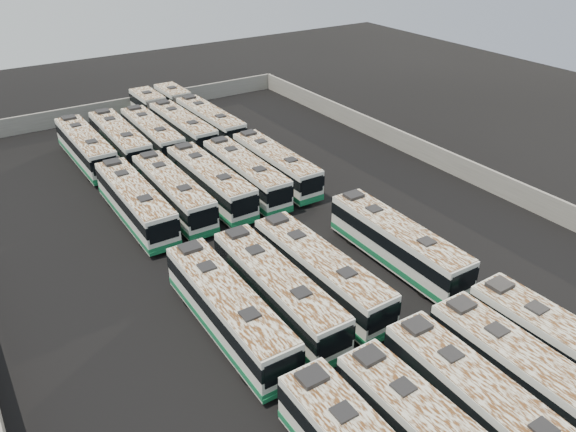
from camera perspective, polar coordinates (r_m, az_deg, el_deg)
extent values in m
plane|color=black|center=(47.63, -2.22, -1.76)|extent=(140.00, 140.00, 0.00)
cube|color=slate|center=(78.05, -16.38, 10.59)|extent=(45.20, 0.30, 2.20)
cube|color=slate|center=(60.31, 16.29, 5.16)|extent=(0.30, 73.20, 2.20)
cube|color=black|center=(28.12, 5.67, -19.20)|extent=(1.04, 1.04, 0.15)
cube|color=black|center=(29.49, 2.44, -15.99)|extent=(1.43, 1.21, 0.28)
cylinder|color=black|center=(31.52, 5.63, -20.44)|extent=(0.31, 1.09, 1.09)
cube|color=beige|center=(28.67, 15.79, -19.86)|extent=(2.87, 12.58, 0.07)
cube|color=black|center=(29.75, 11.65, -16.63)|extent=(1.03, 1.03, 0.15)
cube|color=black|center=(30.96, 8.26, -13.90)|extent=(1.41, 1.20, 0.28)
cylinder|color=black|center=(31.88, 7.85, -19.89)|extent=(0.32, 1.07, 1.07)
cylinder|color=black|center=(33.02, 10.98, -18.03)|extent=(0.32, 1.07, 1.07)
cube|color=silver|center=(31.90, 19.67, -18.20)|extent=(3.01, 13.07, 2.98)
cube|color=#166B40|center=(32.68, 19.34, -19.51)|extent=(3.06, 13.12, 0.46)
cube|color=black|center=(31.55, 19.83, -17.59)|extent=(3.07, 13.13, 1.00)
cube|color=beige|center=(30.84, 20.16, -16.26)|extent=(2.95, 12.81, 0.08)
cube|color=black|center=(29.80, 24.56, -19.06)|extent=(1.05, 1.05, 0.15)
cube|color=black|center=(31.96, 16.24, -13.30)|extent=(1.05, 1.05, 0.15)
cube|color=black|center=(33.20, 12.99, -10.81)|extent=(1.44, 1.22, 0.28)
cylinder|color=black|center=(33.93, 12.48, -16.60)|extent=(0.33, 1.09, 1.08)
cylinder|color=black|center=(35.22, 15.34, -14.97)|extent=(0.33, 1.09, 1.08)
cube|color=silver|center=(34.26, 23.81, -15.25)|extent=(2.74, 13.04, 2.99)
cube|color=#166B40|center=(34.99, 23.44, -16.55)|extent=(2.79, 13.09, 0.46)
cube|color=black|center=(33.93, 23.98, -14.65)|extent=(2.80, 13.10, 1.00)
cube|color=beige|center=(33.27, 24.34, -13.34)|extent=(2.69, 12.78, 0.08)
cube|color=black|center=(34.27, 20.48, -10.78)|extent=(1.03, 1.03, 0.15)
cube|color=black|center=(35.39, 17.22, -8.60)|extent=(1.41, 1.20, 0.28)
cylinder|color=black|center=(35.97, 16.82, -14.11)|extent=(0.31, 1.09, 1.09)
cylinder|color=black|center=(37.44, 19.25, -12.58)|extent=(0.31, 1.09, 1.09)
cube|color=silver|center=(36.73, 27.19, -12.68)|extent=(3.00, 13.29, 3.03)
cube|color=#166B40|center=(37.42, 26.80, -13.96)|extent=(3.05, 13.34, 0.46)
cube|color=black|center=(36.70, 23.97, -8.52)|extent=(1.07, 1.07, 0.15)
cube|color=black|center=(37.73, 20.72, -6.57)|extent=(1.46, 1.24, 0.29)
cylinder|color=black|center=(38.18, 20.40, -11.87)|extent=(0.33, 1.11, 1.10)
cylinder|color=black|center=(39.81, 22.50, -10.43)|extent=(0.33, 1.11, 1.10)
cube|color=silver|center=(36.31, -6.09, -9.47)|extent=(2.87, 13.25, 3.03)
cube|color=#166B40|center=(37.01, -6.00, -10.81)|extent=(2.92, 13.30, 0.46)
cube|color=black|center=(36.00, -6.13, -8.84)|extent=(2.93, 13.31, 1.01)
cube|color=black|center=(31.69, -0.44, -15.35)|extent=(2.43, 0.08, 1.60)
cube|color=#166B40|center=(32.90, -0.42, -17.45)|extent=(2.76, 0.12, 0.31)
cube|color=beige|center=(35.37, -6.22, -7.51)|extent=(2.82, 12.99, 0.08)
cube|color=black|center=(33.24, -3.91, -9.91)|extent=(1.06, 1.06, 0.15)
cube|color=black|center=(37.48, -8.26, -5.09)|extent=(1.06, 1.06, 0.15)
cube|color=black|center=(39.52, -9.90, -3.18)|extent=(1.44, 1.23, 0.29)
cylinder|color=black|center=(33.97, -4.42, -15.72)|extent=(0.32, 1.10, 1.10)
cylinder|color=black|center=(34.79, -0.90, -14.28)|extent=(0.32, 1.10, 1.10)
cylinder|color=black|center=(39.89, -10.32, -8.24)|extent=(0.32, 1.10, 1.10)
cylinder|color=black|center=(40.59, -7.25, -7.22)|extent=(0.32, 1.10, 1.10)
cube|color=silver|center=(37.80, -1.12, -7.54)|extent=(2.86, 13.13, 3.00)
cube|color=#166B40|center=(38.46, -1.10, -8.85)|extent=(2.91, 13.18, 0.46)
cube|color=black|center=(37.50, -1.13, -6.93)|extent=(2.92, 13.19, 1.00)
cube|color=black|center=(33.39, 4.93, -12.73)|extent=(2.40, 0.08, 1.58)
cube|color=#166B40|center=(34.53, 4.81, -14.79)|extent=(2.73, 0.13, 0.31)
cube|color=beige|center=(36.90, -1.14, -5.63)|extent=(2.80, 12.87, 0.08)
cube|color=black|center=(34.87, 1.35, -7.77)|extent=(1.05, 1.05, 0.15)
cube|color=black|center=(38.92, -3.36, -3.44)|extent=(1.05, 1.05, 0.15)
cube|color=black|center=(40.87, -5.18, -1.70)|extent=(1.43, 1.22, 0.28)
cylinder|color=black|center=(35.44, 0.89, -13.31)|extent=(0.32, 1.10, 1.09)
cylinder|color=black|center=(36.45, 4.03, -11.95)|extent=(0.32, 1.10, 1.09)
cylinder|color=black|center=(41.12, -5.58, -6.57)|extent=(0.32, 1.10, 1.09)
cylinder|color=black|center=(42.00, -2.74, -5.59)|extent=(0.32, 1.10, 1.09)
cube|color=silver|center=(39.56, 3.26, -5.72)|extent=(2.92, 13.09, 2.99)
cube|color=#166B40|center=(40.20, 3.22, -7.00)|extent=(2.97, 13.14, 0.46)
cube|color=black|center=(39.28, 3.28, -5.13)|extent=(2.98, 13.15, 1.00)
cube|color=black|center=(35.45, 9.72, -10.21)|extent=(2.39, 0.10, 1.58)
cube|color=#166B40|center=(36.52, 9.50, -12.23)|extent=(2.72, 0.14, 0.30)
cube|color=beige|center=(38.71, 3.33, -3.86)|extent=(2.86, 12.83, 0.08)
cube|color=black|center=(36.81, 6.02, -5.73)|extent=(1.05, 1.05, 0.15)
cube|color=black|center=(40.61, 0.90, -1.91)|extent=(1.05, 1.05, 0.15)
cube|color=black|center=(42.45, -1.10, -0.33)|extent=(1.43, 1.22, 0.28)
cylinder|color=black|center=(37.22, 5.66, -11.02)|extent=(0.32, 1.09, 1.09)
cylinder|color=black|center=(38.45, 8.40, -9.70)|extent=(0.32, 1.09, 1.09)
cylinder|color=black|center=(42.58, -1.42, -5.03)|extent=(0.32, 1.09, 1.09)
cylinder|color=black|center=(43.66, 1.15, -4.07)|extent=(0.32, 1.09, 1.09)
cube|color=silver|center=(43.53, 11.03, -2.70)|extent=(2.88, 13.11, 3.00)
cube|color=#166B40|center=(44.11, 10.89, -3.91)|extent=(2.93, 13.16, 0.46)
cube|color=black|center=(43.27, 11.09, -2.14)|extent=(2.94, 13.17, 1.00)
cube|color=black|center=(39.73, 17.43, -6.42)|extent=(2.40, 0.09, 1.58)
cube|color=#166B40|center=(40.69, 17.08, -8.34)|extent=(2.73, 0.13, 0.31)
cube|color=beige|center=(42.75, 11.22, -0.96)|extent=(2.83, 12.85, 0.08)
cube|color=black|center=(41.00, 13.92, -2.52)|extent=(1.05, 1.05, 0.15)
cube|color=black|center=(44.52, 8.76, 0.73)|extent=(1.05, 1.05, 0.15)
cube|color=black|center=(46.24, 6.68, 2.10)|extent=(1.43, 1.22, 0.28)
cylinder|color=black|center=(41.17, 13.55, -7.32)|extent=(0.32, 1.09, 1.09)
cylinder|color=black|center=(42.64, 15.80, -6.24)|extent=(0.32, 1.09, 1.09)
cylinder|color=black|center=(46.19, 6.33, -2.23)|extent=(0.32, 1.09, 1.09)
cylinder|color=black|center=(47.50, 8.55, -1.43)|extent=(0.32, 1.09, 1.09)
cube|color=silver|center=(50.23, -15.26, 1.36)|extent=(2.80, 13.19, 3.02)
cube|color=#166B40|center=(50.73, -15.10, 0.26)|extent=(2.85, 13.24, 0.46)
cube|color=black|center=(50.00, -15.33, 1.87)|extent=(2.86, 13.25, 1.01)
cube|color=black|center=(44.49, -12.51, -1.56)|extent=(2.42, 0.07, 1.59)
cube|color=#166B40|center=(45.35, -12.29, -3.38)|extent=(2.75, 0.11, 0.31)
cube|color=beige|center=(49.55, -15.49, 2.94)|extent=(2.75, 12.93, 0.08)
cube|color=black|center=(47.00, -14.35, 1.76)|extent=(1.05, 1.05, 0.15)
cube|color=black|center=(52.05, -16.55, 4.21)|extent=(1.05, 1.05, 0.15)
cube|color=black|center=(54.38, -17.42, 5.23)|extent=(1.43, 1.21, 0.29)
cylinder|color=black|center=(47.03, -14.69, -2.47)|extent=(0.31, 1.10, 1.10)
cylinder|color=black|center=(47.63, -12.05, -1.69)|extent=(0.31, 1.10, 1.10)
cylinder|color=black|center=(54.22, -17.71, 1.52)|extent=(0.31, 1.10, 1.10)
cylinder|color=black|center=(54.75, -15.38, 2.15)|extent=(0.31, 1.10, 1.10)
cube|color=silver|center=(51.31, -11.61, 2.39)|extent=(2.74, 12.92, 2.96)
cube|color=#166B40|center=(51.80, -11.49, 1.32)|extent=(2.79, 12.97, 0.45)
cube|color=black|center=(51.10, -11.66, 2.88)|extent=(2.80, 12.98, 0.99)
cube|color=black|center=(45.81, -8.55, -0.26)|extent=(2.37, 0.07, 1.56)
cube|color=#166B40|center=(46.63, -8.40, -2.03)|extent=(2.69, 0.11, 0.30)
cube|color=beige|center=(50.66, -11.78, 3.91)|extent=(2.69, 12.66, 0.08)
cube|color=black|center=(48.21, -10.51, 2.84)|extent=(1.03, 1.03, 0.15)
cube|color=black|center=(53.07, -12.96, 5.10)|extent=(1.03, 1.03, 0.15)
cube|color=black|center=(55.31, -13.95, 6.04)|extent=(1.40, 1.19, 0.28)
cylinder|color=black|center=(48.15, -10.83, -1.20)|extent=(0.31, 1.08, 1.08)
cylinder|color=black|center=(48.90, -8.36, -0.47)|extent=(0.31, 1.08, 1.08)
cylinder|color=black|center=(55.08, -14.22, 2.48)|extent=(0.31, 1.08, 1.08)
cylinder|color=black|center=(55.73, -12.02, 3.07)|extent=(0.31, 1.08, 1.08)
cube|color=silver|center=(52.62, -7.91, 3.46)|extent=(2.88, 13.11, 3.00)
cube|color=#166B40|center=(53.10, -7.83, 2.40)|extent=(2.93, 13.16, 0.46)
cube|color=black|center=(52.41, -7.94, 3.95)|extent=(2.94, 13.17, 1.00)
cube|color=black|center=(47.23, -4.36, 1.00)|extent=(2.40, 0.09, 1.58)
cube|color=#166B40|center=(48.04, -4.28, -0.75)|extent=(2.73, 0.13, 0.31)
cube|color=beige|center=(51.98, -8.02, 4.98)|extent=(2.82, 12.85, 0.08)
cube|color=black|center=(49.57, -6.54, 3.98)|extent=(1.05, 1.05, 0.15)
cube|color=black|center=(54.34, -9.40, 6.10)|extent=(1.05, 1.05, 0.15)
cube|color=black|center=(56.55, -10.55, 6.99)|extent=(1.43, 1.22, 0.28)
cylinder|color=black|center=(49.42, -6.83, 0.00)|extent=(0.32, 1.09, 1.09)
cylinder|color=black|center=(50.36, -4.48, 0.71)|extent=(0.32, 1.09, 1.09)
cylinder|color=black|center=(56.24, -10.80, 3.46)|extent=(0.32, 1.09, 1.09)
cylinder|color=black|center=(57.07, -8.67, 4.04)|extent=(0.32, 1.09, 1.09)
cube|color=silver|center=(53.91, -4.36, 4.28)|extent=(2.88, 12.89, 2.94)
cube|color=#166B40|center=(54.37, -4.32, 3.25)|extent=(2.93, 12.94, 0.45)
cube|color=black|center=(53.71, -4.38, 4.75)|extent=(2.94, 12.95, 0.98)
cube|color=black|center=(48.71, -0.78, 1.96)|extent=(2.36, 0.10, 1.55)
cube|color=#166B40|center=(49.48, -0.76, 0.27)|extent=(2.68, 0.14, 0.30)
cube|color=beige|center=(53.30, -4.42, 5.75)|extent=(2.82, 12.63, 0.07)
cube|color=black|center=(50.98, -2.92, 4.80)|extent=(1.03, 1.03, 0.15)
cube|color=black|center=(55.59, -5.81, 6.82)|extent=(1.03, 1.03, 0.15)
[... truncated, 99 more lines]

